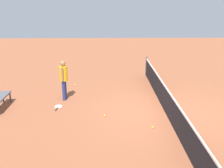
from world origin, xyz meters
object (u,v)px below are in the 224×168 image
object	(u,v)px
player_near_side	(64,77)
courtside_bench	(0,99)
tennis_ball_near_player	(153,127)
tennis_racket_near_player	(58,107)
tennis_ball_by_net	(75,85)
tennis_ball_midcourt	(105,115)

from	to	relation	value
player_near_side	courtside_bench	world-z (taller)	player_near_side
tennis_ball_near_player	tennis_racket_near_player	bearing A→B (deg)	-117.98
tennis_ball_by_net	tennis_ball_midcourt	world-z (taller)	same
tennis_ball_near_player	player_near_side	bearing A→B (deg)	-128.86
tennis_ball_midcourt	courtside_bench	world-z (taller)	courtside_bench
player_near_side	courtside_bench	distance (m)	2.63
tennis_ball_by_net	courtside_bench	world-z (taller)	courtside_bench
player_near_side	tennis_ball_near_player	xyz separation A→B (m)	(2.69, 3.34, -0.98)
player_near_side	tennis_ball_near_player	world-z (taller)	player_near_side
courtside_bench	tennis_ball_near_player	bearing A→B (deg)	73.08
tennis_racket_near_player	courtside_bench	bearing A→B (deg)	-87.22
tennis_ball_near_player	tennis_ball_by_net	world-z (taller)	same
tennis_racket_near_player	courtside_bench	distance (m)	2.28
tennis_racket_near_player	tennis_ball_by_net	xyz separation A→B (m)	(-2.70, 0.36, 0.02)
courtside_bench	player_near_side	bearing A→B (deg)	111.91
player_near_side	courtside_bench	size ratio (longest dim) A/B	1.13
player_near_side	tennis_ball_midcourt	world-z (taller)	player_near_side
player_near_side	tennis_ball_midcourt	xyz separation A→B (m)	(1.74, 1.73, -0.98)
tennis_racket_near_player	tennis_ball_by_net	bearing A→B (deg)	172.49
courtside_bench	tennis_ball_midcourt	bearing A→B (deg)	79.17
tennis_ball_near_player	courtside_bench	world-z (taller)	courtside_bench
tennis_racket_near_player	tennis_ball_near_player	size ratio (longest dim) A/B	9.03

